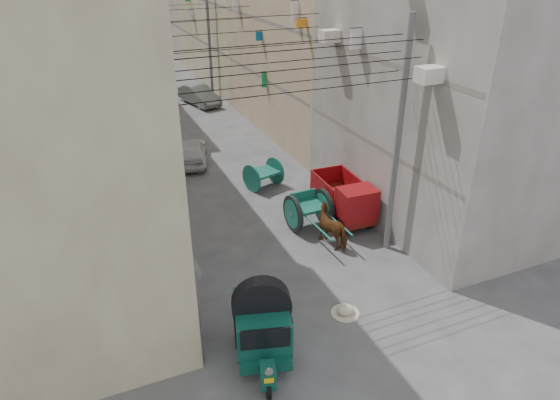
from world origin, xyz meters
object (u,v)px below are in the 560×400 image
tonga_cart (309,210)px  second_cart (263,174)px  auto_rickshaw (262,323)px  distant_car_green (129,55)px  mini_truck (347,203)px  feed_sack (345,310)px  horse (334,226)px  distant_car_white (192,151)px  distant_car_grey (199,95)px

tonga_cart → second_cart: bearing=92.1°
auto_rickshaw → distant_car_green: 39.73m
tonga_cart → mini_truck: mini_truck is taller
mini_truck → distant_car_green: 34.47m
feed_sack → distant_car_green: distant_car_green is taller
tonga_cart → second_cart: size_ratio=1.87×
auto_rickshaw → tonga_cart: auto_rickshaw is taller
mini_truck → feed_sack: size_ratio=6.02×
auto_rickshaw → mini_truck: bearing=59.2°
auto_rickshaw → horse: (4.42, 4.21, -0.40)m
mini_truck → distant_car_white: size_ratio=0.90×
mini_truck → horse: bearing=-134.0°
feed_sack → distant_car_white: bearing=95.5°
second_cart → horse: (0.61, -5.37, 0.03)m
auto_rickshaw → distant_car_white: size_ratio=0.78×
horse → tonga_cart: bearing=-93.1°
distant_car_grey → mini_truck: bearing=-100.7°
second_cart → auto_rickshaw: bearing=-129.2°
tonga_cart → horse: 1.46m
mini_truck → distant_car_green: size_ratio=0.75×
mini_truck → feed_sack: 5.53m
mini_truck → auto_rickshaw: bearing=-134.1°
mini_truck → distant_car_green: bearing=97.8°
auto_rickshaw → distant_car_green: (2.29, 39.67, -0.48)m
tonga_cart → second_cart: (-0.30, 3.95, -0.08)m
distant_car_grey → distant_car_green: size_ratio=0.90×
feed_sack → distant_car_green: (-0.58, 39.05, 0.48)m
mini_truck → distant_car_grey: 18.10m
mini_truck → distant_car_grey: bearing=95.5°
distant_car_white → distant_car_green: size_ratio=0.84×
horse → distant_car_grey: size_ratio=0.43×
auto_rickshaw → horse: 6.12m
second_cart → feed_sack: second_cart is taller
mini_truck → distant_car_grey: size_ratio=0.83×
horse → auto_rickshaw: bearing=28.1°
tonga_cart → mini_truck: 1.55m
second_cart → distant_car_green: bearing=75.3°
mini_truck → second_cart: (-1.82, 4.22, -0.18)m
tonga_cart → distant_car_green: tonga_cart is taller
mini_truck → distant_car_green: mini_truck is taller
feed_sack → distant_car_white: distant_car_white is taller
mini_truck → second_cart: 4.60m
distant_car_green → distant_car_white: bearing=90.6°
feed_sack → distant_car_white: size_ratio=0.15×
distant_car_grey → auto_rickshaw: bearing=-115.1°
distant_car_white → distant_car_green: bearing=-76.6°
tonga_cart → feed_sack: (-1.24, -5.02, -0.61)m
distant_car_green → auto_rickshaw: bearing=88.8°
tonga_cart → feed_sack: tonga_cart is taller
second_cart → distant_car_grey: distant_car_grey is taller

